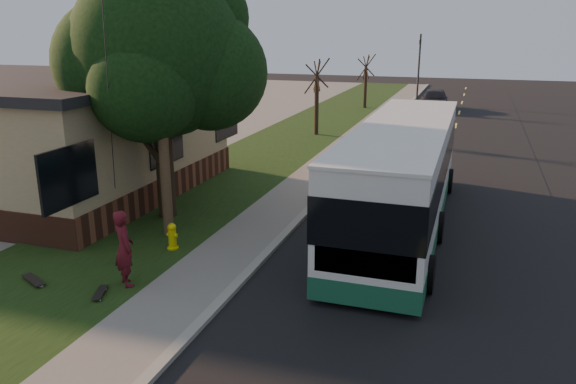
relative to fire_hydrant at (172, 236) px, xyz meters
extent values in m
plane|color=black|center=(2.60, 0.00, -0.43)|extent=(120.00, 120.00, 0.00)
cube|color=black|center=(6.60, 10.00, -0.43)|extent=(8.00, 80.00, 0.01)
cube|color=gray|center=(2.60, 10.00, -0.37)|extent=(0.25, 80.00, 0.12)
cube|color=slate|center=(1.60, 10.00, -0.39)|extent=(2.00, 80.00, 0.08)
cube|color=black|center=(-1.90, 10.00, -0.40)|extent=(5.00, 80.00, 0.07)
cube|color=slate|center=(-11.90, 10.00, -0.41)|extent=(15.00, 80.00, 0.04)
cylinder|color=yellow|center=(0.00, 0.00, -0.09)|extent=(0.22, 0.22, 0.55)
sphere|color=yellow|center=(0.00, 0.00, 0.26)|extent=(0.24, 0.24, 0.24)
cylinder|color=yellow|center=(0.00, 0.00, 0.04)|extent=(0.30, 0.10, 0.10)
cylinder|color=yellow|center=(0.00, 0.00, 0.04)|extent=(0.10, 0.18, 0.10)
cylinder|color=yellow|center=(0.00, 0.00, -0.34)|extent=(0.32, 0.32, 0.04)
cylinder|color=#473321|center=(-0.70, 1.00, 4.14)|extent=(0.30, 0.30, 9.00)
cylinder|color=#2D2D30|center=(-1.60, -0.10, 3.37)|extent=(2.52, 3.21, 7.60)
cylinder|color=black|center=(-1.60, 2.50, 1.64)|extent=(0.56, 0.56, 4.00)
sphere|color=black|center=(-1.60, 2.50, 4.84)|extent=(5.20, 5.20, 5.20)
sphere|color=black|center=(-0.20, 3.10, 4.24)|extent=(3.60, 3.60, 3.60)
sphere|color=black|center=(-2.80, 2.10, 4.54)|extent=(3.80, 3.80, 3.80)
sphere|color=black|center=(-1.30, 1.20, 3.94)|extent=(3.20, 3.20, 3.20)
sphere|color=black|center=(-2.20, 3.90, 5.24)|extent=(3.40, 3.40, 3.40)
sphere|color=black|center=(-0.70, 3.70, 5.84)|extent=(3.00, 3.00, 3.00)
cylinder|color=black|center=(-0.90, 18.00, 1.29)|extent=(0.24, 0.24, 3.30)
cylinder|color=black|center=(-0.90, 18.00, 2.94)|extent=(1.38, 0.57, 2.01)
cylinder|color=black|center=(-0.90, 18.00, 2.94)|extent=(0.74, 1.21, 1.58)
cylinder|color=black|center=(-0.90, 18.00, 2.94)|extent=(0.65, 1.05, 1.95)
cylinder|color=black|center=(-0.90, 18.00, 2.94)|extent=(1.28, 0.53, 1.33)
cylinder|color=black|center=(-0.90, 18.00, 2.94)|extent=(0.75, 1.21, 1.70)
cylinder|color=black|center=(-0.40, 30.00, 1.15)|extent=(0.24, 0.24, 3.03)
cylinder|color=black|center=(-0.40, 30.00, 2.66)|extent=(1.38, 0.57, 2.01)
cylinder|color=black|center=(-0.40, 30.00, 2.66)|extent=(0.74, 1.21, 1.58)
cylinder|color=black|center=(-0.40, 30.00, 2.66)|extent=(0.65, 1.05, 1.95)
cylinder|color=black|center=(-0.40, 30.00, 2.66)|extent=(1.28, 0.53, 1.33)
cylinder|color=black|center=(-0.40, 30.00, 2.66)|extent=(0.75, 1.21, 1.70)
cylinder|color=#2D2D30|center=(3.10, 34.00, 2.32)|extent=(0.16, 0.16, 5.50)
imported|color=black|center=(3.10, 34.00, 4.07)|extent=(0.18, 0.22, 1.10)
cube|color=silver|center=(5.71, 4.01, 1.40)|extent=(2.47, 11.87, 2.67)
cube|color=#185437|center=(5.71, 4.01, 0.01)|extent=(2.49, 11.89, 0.54)
cube|color=black|center=(5.71, 4.01, 1.60)|extent=(2.51, 11.91, 1.09)
cube|color=black|center=(5.71, -1.90, 1.25)|extent=(2.17, 0.06, 1.58)
cube|color=yellow|center=(5.71, -1.89, 2.59)|extent=(1.58, 0.06, 0.35)
cube|color=#FFF2CC|center=(4.97, -1.91, 0.11)|extent=(0.25, 0.04, 0.15)
cube|color=#FFF2CC|center=(6.45, -1.91, 0.11)|extent=(0.25, 0.04, 0.15)
cube|color=silver|center=(5.71, 4.01, 2.75)|extent=(2.52, 11.92, 0.08)
cylinder|color=black|center=(4.47, -0.34, 0.02)|extent=(0.28, 0.91, 0.91)
cylinder|color=black|center=(6.95, -0.34, 0.02)|extent=(0.28, 0.91, 0.91)
cylinder|color=black|center=(4.47, 3.02, 0.02)|extent=(0.28, 0.91, 0.91)
cylinder|color=black|center=(6.95, 3.02, 0.02)|extent=(0.28, 0.91, 0.91)
cylinder|color=black|center=(4.47, 8.36, 0.02)|extent=(0.28, 0.91, 0.91)
cylinder|color=black|center=(6.95, 8.36, 0.02)|extent=(0.28, 0.91, 0.91)
imported|color=#4E0F19|center=(0.10, -2.36, 0.57)|extent=(0.81, 0.77, 1.86)
cube|color=black|center=(-0.17, -3.04, -0.30)|extent=(0.47, 0.79, 0.02)
cylinder|color=silver|center=(-0.07, -3.29, -0.34)|extent=(0.18, 0.11, 0.05)
cylinder|color=silver|center=(-0.27, -2.78, -0.34)|extent=(0.18, 0.11, 0.05)
cube|color=black|center=(-2.10, -2.98, -0.29)|extent=(0.92, 0.62, 0.02)
cylinder|color=silver|center=(-1.81, -3.13, -0.33)|extent=(0.14, 0.21, 0.06)
cylinder|color=silver|center=(-2.39, -2.84, -0.33)|extent=(0.14, 0.21, 0.06)
cube|color=#133319|center=(-4.95, 8.89, 0.23)|extent=(1.65, 1.40, 1.25)
cube|color=#133319|center=(-4.95, 8.89, 0.90)|extent=(1.71, 1.46, 0.08)
imported|color=black|center=(4.72, 30.78, 0.36)|extent=(2.03, 4.73, 1.59)
camera|label=1|loc=(7.62, -12.78, 5.55)|focal=35.00mm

